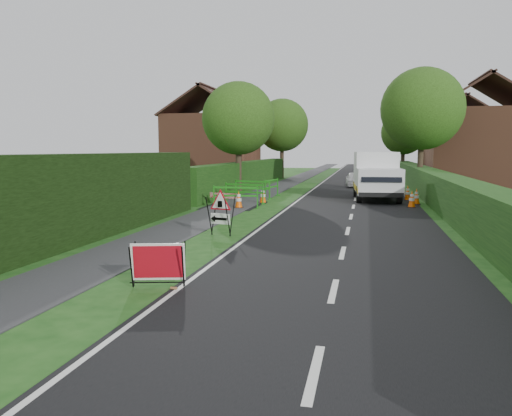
{
  "coord_description": "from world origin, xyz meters",
  "views": [
    {
      "loc": [
        3.04,
        -11.59,
        2.62
      ],
      "look_at": [
        -0.05,
        2.37,
        0.94
      ],
      "focal_mm": 35.0,
      "sensor_mm": 36.0,
      "label": 1
    }
  ],
  "objects_px": {
    "triangle_sign": "(219,209)",
    "hatchback_car": "(355,179)",
    "works_van": "(376,174)",
    "red_rect_sign": "(158,263)"
  },
  "relations": [
    {
      "from": "red_rect_sign",
      "to": "triangle_sign",
      "type": "bearing_deg",
      "value": 80.04
    },
    {
      "from": "red_rect_sign",
      "to": "works_van",
      "type": "distance_m",
      "value": 18.76
    },
    {
      "from": "triangle_sign",
      "to": "works_van",
      "type": "xyz_separation_m",
      "value": [
        4.82,
        12.52,
        0.49
      ]
    },
    {
      "from": "hatchback_car",
      "to": "triangle_sign",
      "type": "bearing_deg",
      "value": -103.34
    },
    {
      "from": "red_rect_sign",
      "to": "hatchback_car",
      "type": "relative_size",
      "value": 0.36
    },
    {
      "from": "triangle_sign",
      "to": "hatchback_car",
      "type": "distance_m",
      "value": 21.86
    },
    {
      "from": "works_van",
      "to": "triangle_sign",
      "type": "bearing_deg",
      "value": -114.85
    },
    {
      "from": "red_rect_sign",
      "to": "works_van",
      "type": "height_order",
      "value": "works_van"
    },
    {
      "from": "triangle_sign",
      "to": "hatchback_car",
      "type": "height_order",
      "value": "triangle_sign"
    },
    {
      "from": "triangle_sign",
      "to": "works_van",
      "type": "relative_size",
      "value": 0.21
    }
  ]
}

